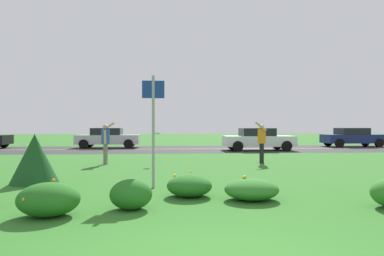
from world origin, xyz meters
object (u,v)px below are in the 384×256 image
Objects in this scene: person_catcher_orange_shirt at (262,140)px; car_navy_rightmost at (353,137)px; frisbee_pale_blue at (157,133)px; car_silver_center_left at (108,138)px; person_thrower_blue_shirt at (106,140)px; car_white_center_right at (258,139)px; sign_post_near_path at (153,120)px.

person_catcher_orange_shirt is 0.39× the size of car_navy_rightmost.
car_silver_center_left is at bearing 109.28° from frisbee_pale_blue.
frisbee_pale_blue is at bearing -4.76° from person_thrower_blue_shirt.
person_catcher_orange_shirt is at bearing -104.52° from car_white_center_right.
person_catcher_orange_shirt is 7.09× the size of frisbee_pale_blue.
person_thrower_blue_shirt is 2.14m from frisbee_pale_blue.
car_white_center_right is at bearing 50.17° from frisbee_pale_blue.
car_silver_center_left is 1.00× the size of car_white_center_right.
person_thrower_blue_shirt is 0.39× the size of car_navy_rightmost.
person_catcher_orange_shirt is 13.74m from car_silver_center_left.
frisbee_pale_blue is 0.06× the size of car_navy_rightmost.
person_thrower_blue_shirt reaches higher than car_navy_rightmost.
person_thrower_blue_shirt is 6.50m from person_catcher_orange_shirt.
person_thrower_blue_shirt is (-2.15, 5.45, -0.71)m from sign_post_near_path.
person_thrower_blue_shirt is 0.39× the size of car_white_center_right.
sign_post_near_path is 6.93m from person_catcher_orange_shirt.
frisbee_pale_blue is (-0.04, 5.27, -0.44)m from sign_post_near_path.
sign_post_near_path is at bearing -131.99° from car_navy_rightmost.
sign_post_near_path is at bearing -68.41° from person_thrower_blue_shirt.
sign_post_near_path is 1.62× the size of person_thrower_blue_shirt.
person_thrower_blue_shirt is at bearing 111.59° from sign_post_near_path.
car_white_center_right is at bearing 75.48° from person_catcher_orange_shirt.
car_silver_center_left and car_white_center_right have the same top height.
car_navy_rightmost is (18.61, 0.00, 0.00)m from car_silver_center_left.
sign_post_near_path is 1.60× the size of person_catcher_orange_shirt.
car_silver_center_left is at bearing 103.46° from sign_post_near_path.
car_navy_rightmost is at bearing 22.45° from car_white_center_right.
person_catcher_orange_shirt is 4.39m from frisbee_pale_blue.
person_thrower_blue_shirt reaches higher than frisbee_pale_blue.
sign_post_near_path reaches higher than person_thrower_blue_shirt.
car_white_center_right is at bearing 63.94° from sign_post_near_path.
person_thrower_blue_shirt is 7.03× the size of frisbee_pale_blue.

